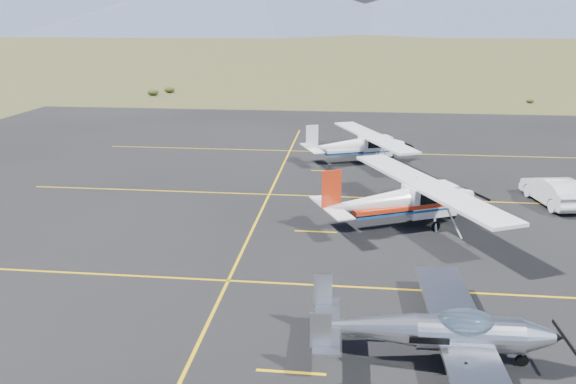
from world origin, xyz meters
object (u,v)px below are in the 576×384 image
(aircraft_low_wing, at_px, (439,332))
(aircraft_plain, at_px, (358,145))
(sedan, at_px, (553,191))
(aircraft_cessna, at_px, (403,199))

(aircraft_low_wing, xyz_separation_m, aircraft_plain, (-2.13, 23.67, 0.23))
(sedan, bearing_deg, aircraft_low_wing, 51.94)
(aircraft_cessna, height_order, sedan, aircraft_cessna)
(aircraft_cessna, distance_m, sedan, 9.29)
(aircraft_plain, bearing_deg, aircraft_cessna, -103.17)
(aircraft_low_wing, relative_size, aircraft_plain, 0.90)
(aircraft_cessna, distance_m, aircraft_plain, 12.49)
(aircraft_cessna, xyz_separation_m, sedan, (8.29, 4.15, -0.60))
(aircraft_plain, xyz_separation_m, sedan, (10.33, -8.17, -0.47))
(aircraft_low_wing, distance_m, sedan, 17.54)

